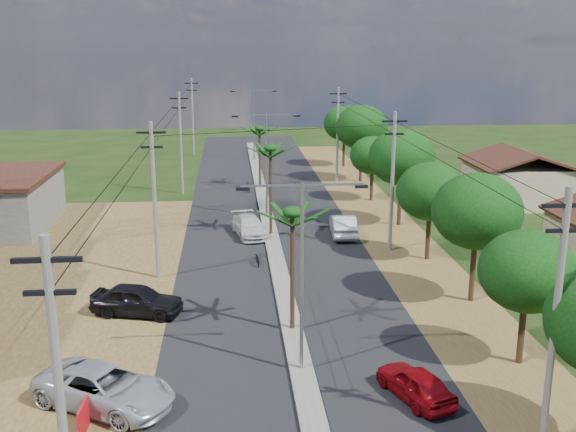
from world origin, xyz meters
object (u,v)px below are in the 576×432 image
car_silver_mid (343,226)px  roadside_sign (84,419)px  car_parked_dark (137,300)px  car_red_near (415,384)px  car_white_far (249,227)px  car_parked_silver (105,389)px

car_silver_mid → roadside_sign: (-13.00, -23.35, -0.20)m
car_silver_mid → car_parked_dark: car_parked_dark is taller
car_red_near → car_white_far: size_ratio=0.80×
car_red_near → car_silver_mid: car_silver_mid is taller
car_white_far → roadside_sign: 24.78m
car_white_far → car_red_near: bearing=-87.9°
car_white_far → car_parked_dark: size_ratio=1.03×
car_parked_dark → car_red_near: bearing=-113.7°
car_parked_silver → car_silver_mid: bearing=-0.4°
car_silver_mid → roadside_sign: bearing=64.5°
car_silver_mid → car_parked_silver: (-12.56, -21.61, -0.00)m
roadside_sign → car_red_near: bearing=8.4°
car_silver_mid → car_white_far: (-6.50, 0.57, -0.08)m
roadside_sign → car_parked_silver: bearing=78.3°
car_parked_silver → roadside_sign: bearing=-164.3°
car_red_near → car_silver_mid: (0.91, 22.07, 0.12)m
car_red_near → roadside_sign: car_red_near is taller
car_red_near → car_parked_silver: car_parked_silver is taller
car_white_far → car_parked_dark: 14.74m
car_red_near → car_silver_mid: bearing=-112.6°
car_red_near → car_white_far: bearing=-96.4°
car_red_near → car_parked_silver: bearing=-22.5°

